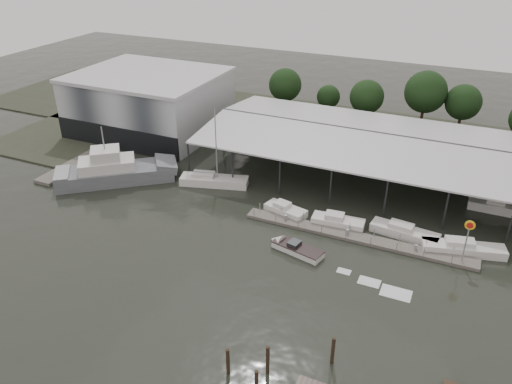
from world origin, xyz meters
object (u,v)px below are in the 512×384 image
at_px(shell_fuel_sign, 468,234).
at_px(white_sailboat, 213,181).
at_px(speedboat_underway, 294,248).
at_px(grey_trawler, 116,171).

relative_size(shell_fuel_sign, white_sailboat, 0.47).
height_order(shell_fuel_sign, white_sailboat, white_sailboat).
bearing_deg(white_sailboat, speedboat_underway, -49.21).
distance_m(white_sailboat, speedboat_underway, 19.63).
relative_size(grey_trawler, white_sailboat, 1.42).
height_order(grey_trawler, white_sailboat, white_sailboat).
distance_m(shell_fuel_sign, grey_trawler, 47.90).
relative_size(white_sailboat, speedboat_underway, 0.67).
bearing_deg(white_sailboat, grey_trawler, -176.59).
bearing_deg(speedboat_underway, shell_fuel_sign, -150.46).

